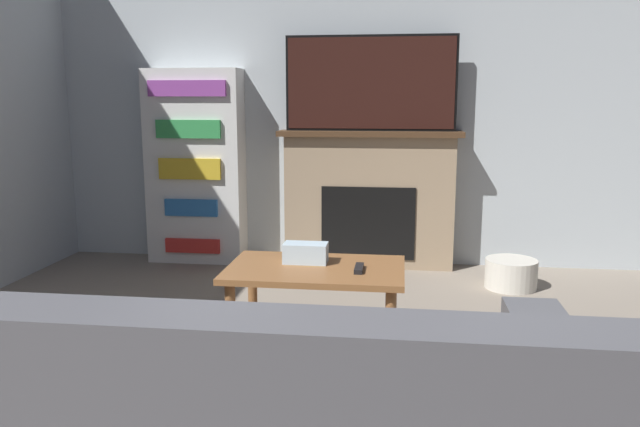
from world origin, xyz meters
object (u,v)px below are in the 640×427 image
object	(u,v)px
fireplace	(369,199)
bookshelf	(196,167)
tv	(370,83)
storage_basket	(511,274)
coffee_table	(316,280)

from	to	relation	value
fireplace	bookshelf	size ratio (longest dim) A/B	0.92
fireplace	tv	bearing A→B (deg)	-90.00
tv	storage_basket	bearing A→B (deg)	-24.01
tv	bookshelf	size ratio (longest dim) A/B	0.84
coffee_table	bookshelf	xyz separation A→B (m)	(-1.20, 1.77, 0.36)
coffee_table	storage_basket	xyz separation A→B (m)	(1.17, 1.32, -0.30)
bookshelf	fireplace	bearing A→B (deg)	0.91
tv	coffee_table	bearing A→B (deg)	-95.44
fireplace	bookshelf	distance (m)	1.39
coffee_table	bookshelf	world-z (taller)	bookshelf
fireplace	bookshelf	xyz separation A→B (m)	(-1.37, -0.02, 0.23)
tv	coffee_table	size ratio (longest dim) A/B	1.46
tv	bookshelf	xyz separation A→B (m)	(-1.37, -0.00, -0.64)
tv	coffee_table	distance (m)	2.04
fireplace	tv	distance (m)	0.87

